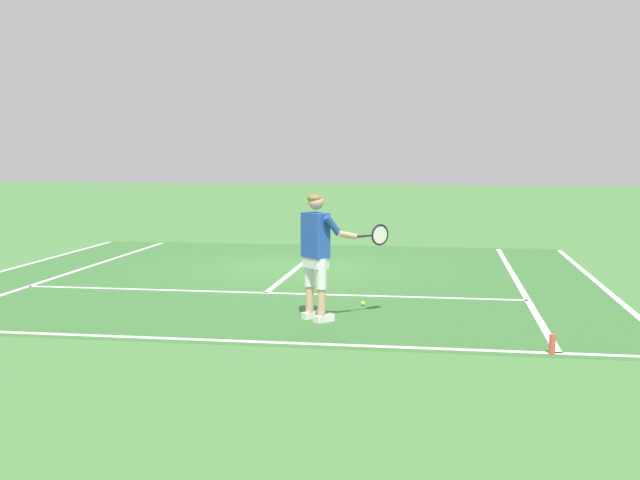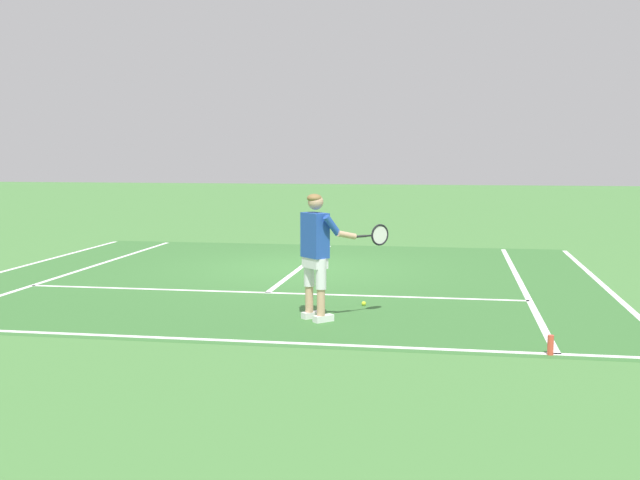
{
  "view_description": "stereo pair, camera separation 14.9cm",
  "coord_description": "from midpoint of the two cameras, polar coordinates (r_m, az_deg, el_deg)",
  "views": [
    {
      "loc": [
        2.77,
        -14.86,
        2.26
      ],
      "look_at": [
        1.12,
        -4.24,
        1.05
      ],
      "focal_mm": 43.78,
      "sensor_mm": 36.0,
      "label": 1
    },
    {
      "loc": [
        2.92,
        -14.84,
        2.26
      ],
      "look_at": [
        1.12,
        -4.24,
        1.05
      ],
      "focal_mm": 43.78,
      "sensor_mm": 36.0,
      "label": 2
    }
  ],
  "objects": [
    {
      "name": "ground_plane",
      "position": [
        15.29,
        -1.19,
        -2.07
      ],
      "size": [
        80.0,
        80.0,
        0.0
      ],
      "primitive_type": "plane",
      "color": "#477F3D"
    },
    {
      "name": "line_doubles_right",
      "position": [
        14.14,
        20.32,
        -3.15
      ],
      "size": [
        0.1,
        9.61,
        0.01
      ],
      "primitive_type": "cube",
      "color": "white",
      "rests_on": "ground"
    },
    {
      "name": "tennis_player",
      "position": [
        10.44,
        0.19,
        -0.57
      ],
      "size": [
        1.16,
        0.73,
        1.71
      ],
      "color": "white",
      "rests_on": "ground"
    },
    {
      "name": "line_centre_service",
      "position": [
        15.74,
        -0.87,
        -1.81
      ],
      "size": [
        0.1,
        6.4,
        0.01
      ],
      "primitive_type": "cube",
      "color": "white",
      "rests_on": "ground"
    },
    {
      "name": "water_bottle",
      "position": [
        9.2,
        16.95,
        -7.36
      ],
      "size": [
        0.07,
        0.07,
        0.23
      ],
      "primitive_type": "cylinder",
      "color": "#E04C38",
      "rests_on": "ground"
    },
    {
      "name": "line_singles_left",
      "position": [
        15.54,
        -17.1,
        -2.2
      ],
      "size": [
        0.1,
        9.61,
        0.01
      ],
      "primitive_type": "cube",
      "color": "white",
      "rests_on": "ground"
    },
    {
      "name": "line_service",
      "position": [
        12.65,
        -3.53,
        -3.86
      ],
      "size": [
        8.23,
        0.1,
        0.01
      ],
      "primitive_type": "cube",
      "color": "white",
      "rests_on": "ground"
    },
    {
      "name": "tennis_ball_near_feet",
      "position": [
        11.61,
        3.59,
        -4.65
      ],
      "size": [
        0.07,
        0.07,
        0.07
      ],
      "primitive_type": "sphere",
      "color": "#CCE02D",
      "rests_on": "ground"
    },
    {
      "name": "line_singles_right",
      "position": [
        13.95,
        14.75,
        -3.09
      ],
      "size": [
        0.1,
        9.61,
        0.01
      ],
      "primitive_type": "cube",
      "color": "white",
      "rests_on": "ground"
    },
    {
      "name": "court_inner_surface",
      "position": [
        14.18,
        -2.06,
        -2.74
      ],
      "size": [
        10.98,
        10.01,
        0.0
      ],
      "primitive_type": "cube",
      "color": "#387033",
      "rests_on": "ground"
    },
    {
      "name": "line_doubles_left",
      "position": [
        16.2,
        -21.45,
        -2.02
      ],
      "size": [
        0.1,
        9.61,
        0.01
      ],
      "primitive_type": "cube",
      "color": "white",
      "rests_on": "ground"
    },
    {
      "name": "line_baseline",
      "position": [
        9.62,
        -7.91,
        -7.21
      ],
      "size": [
        10.98,
        0.1,
        0.01
      ],
      "primitive_type": "cube",
      "color": "white",
      "rests_on": "ground"
    }
  ]
}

